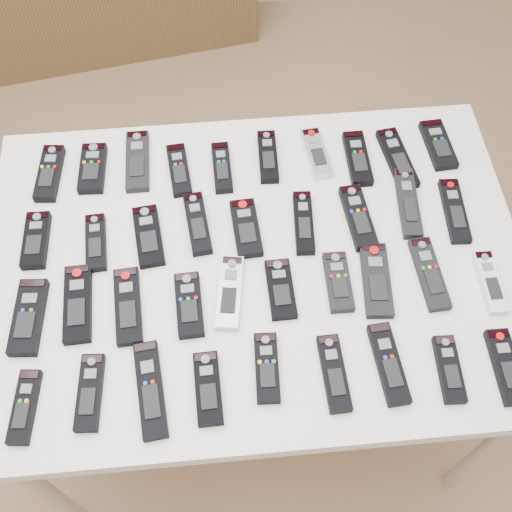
{
  "coord_description": "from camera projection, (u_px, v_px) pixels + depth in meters",
  "views": [
    {
      "loc": [
        0.07,
        -0.7,
        2.05
      ],
      "look_at": [
        0.14,
        0.06,
        0.8
      ],
      "focal_mm": 45.0,
      "sensor_mm": 36.0,
      "label": 1
    }
  ],
  "objects": [
    {
      "name": "remote_33",
      "position": [
        267.0,
        368.0,
        1.33
      ],
      "size": [
        0.06,
        0.15,
        0.02
      ],
      "primitive_type": "cube",
      "rotation": [
        0.0,
        0.0,
        -0.04
      ],
      "color": "black",
      "rests_on": "table"
    },
    {
      "name": "remote_15",
      "position": [
        304.0,
        223.0,
        1.52
      ],
      "size": [
        0.05,
        0.17,
        0.02
      ],
      "primitive_type": "cube",
      "rotation": [
        0.0,
        0.0,
        -0.07
      ],
      "color": "black",
      "rests_on": "table"
    },
    {
      "name": "remote_7",
      "position": [
        357.0,
        159.0,
        1.63
      ],
      "size": [
        0.05,
        0.17,
        0.02
      ],
      "primitive_type": "cube",
      "rotation": [
        0.0,
        0.0,
        -0.0
      ],
      "color": "black",
      "rests_on": "table"
    },
    {
      "name": "remote_2",
      "position": [
        138.0,
        161.0,
        1.62
      ],
      "size": [
        0.06,
        0.19,
        0.02
      ],
      "primitive_type": "cube",
      "rotation": [
        0.0,
        0.0,
        0.0
      ],
      "color": "black",
      "rests_on": "table"
    },
    {
      "name": "remote_9",
      "position": [
        438.0,
        145.0,
        1.65
      ],
      "size": [
        0.07,
        0.16,
        0.02
      ],
      "primitive_type": "cube",
      "rotation": [
        0.0,
        0.0,
        0.06
      ],
      "color": "black",
      "rests_on": "table"
    },
    {
      "name": "remote_0",
      "position": [
        50.0,
        173.0,
        1.6
      ],
      "size": [
        0.07,
        0.17,
        0.02
      ],
      "primitive_type": "cube",
      "rotation": [
        0.0,
        0.0,
        -0.09
      ],
      "color": "black",
      "rests_on": "table"
    },
    {
      "name": "remote_1",
      "position": [
        93.0,
        168.0,
        1.61
      ],
      "size": [
        0.07,
        0.15,
        0.02
      ],
      "primitive_type": "cube",
      "rotation": [
        0.0,
        0.0,
        -0.05
      ],
      "color": "black",
      "rests_on": "table"
    },
    {
      "name": "remote_18",
      "position": [
        454.0,
        211.0,
        1.54
      ],
      "size": [
        0.06,
        0.18,
        0.02
      ],
      "primitive_type": "cube",
      "rotation": [
        0.0,
        0.0,
        -0.06
      ],
      "color": "black",
      "rests_on": "table"
    },
    {
      "name": "remote_37",
      "position": [
        506.0,
        367.0,
        1.34
      ],
      "size": [
        0.05,
        0.16,
        0.02
      ],
      "primitive_type": "cube",
      "rotation": [
        0.0,
        0.0,
        -0.01
      ],
      "color": "black",
      "rests_on": "table"
    },
    {
      "name": "remote_30",
      "position": [
        90.0,
        392.0,
        1.31
      ],
      "size": [
        0.06,
        0.16,
        0.02
      ],
      "primitive_type": "cube",
      "rotation": [
        0.0,
        0.0,
        -0.07
      ],
      "color": "black",
      "rests_on": "table"
    },
    {
      "name": "remote_36",
      "position": [
        449.0,
        369.0,
        1.33
      ],
      "size": [
        0.05,
        0.15,
        0.02
      ],
      "primitive_type": "cube",
      "rotation": [
        0.0,
        0.0,
        -0.05
      ],
      "color": "black",
      "rests_on": "table"
    },
    {
      "name": "remote_12",
      "position": [
        148.0,
        236.0,
        1.51
      ],
      "size": [
        0.08,
        0.17,
        0.02
      ],
      "primitive_type": "cube",
      "rotation": [
        0.0,
        0.0,
        0.11
      ],
      "color": "black",
      "rests_on": "table"
    },
    {
      "name": "remote_5",
      "position": [
        268.0,
        157.0,
        1.63
      ],
      "size": [
        0.05,
        0.16,
        0.02
      ],
      "primitive_type": "cube",
      "rotation": [
        0.0,
        0.0,
        -0.03
      ],
      "color": "black",
      "rests_on": "table"
    },
    {
      "name": "remote_13",
      "position": [
        197.0,
        224.0,
        1.52
      ],
      "size": [
        0.06,
        0.17,
        0.02
      ],
      "primitive_type": "cube",
      "rotation": [
        0.0,
        0.0,
        0.1
      ],
      "color": "black",
      "rests_on": "table"
    },
    {
      "name": "remote_25",
      "position": [
        338.0,
        282.0,
        1.44
      ],
      "size": [
        0.05,
        0.15,
        0.02
      ],
      "primitive_type": "cube",
      "rotation": [
        0.0,
        0.0,
        -0.01
      ],
      "color": "black",
      "rests_on": "table"
    },
    {
      "name": "remote_26",
      "position": [
        376.0,
        280.0,
        1.44
      ],
      "size": [
        0.08,
        0.19,
        0.02
      ],
      "primitive_type": "cube",
      "rotation": [
        0.0,
        0.0,
        -0.09
      ],
      "color": "black",
      "rests_on": "table"
    },
    {
      "name": "remote_34",
      "position": [
        334.0,
        373.0,
        1.33
      ],
      "size": [
        0.05,
        0.17,
        0.02
      ],
      "primitive_type": "cube",
      "rotation": [
        0.0,
        0.0,
        0.03
      ],
      "color": "black",
      "rests_on": "table"
    },
    {
      "name": "remote_8",
      "position": [
        397.0,
        159.0,
        1.63
      ],
      "size": [
        0.08,
        0.19,
        0.02
      ],
      "primitive_type": "cube",
      "rotation": [
        0.0,
        0.0,
        0.13
      ],
      "color": "black",
      "rests_on": "table"
    },
    {
      "name": "remote_14",
      "position": [
        246.0,
        228.0,
        1.52
      ],
      "size": [
        0.07,
        0.16,
        0.02
      ],
      "primitive_type": "cube",
      "rotation": [
        0.0,
        0.0,
        0.06
      ],
      "color": "black",
      "rests_on": "table"
    },
    {
      "name": "remote_22",
      "position": [
        189.0,
        305.0,
        1.41
      ],
      "size": [
        0.06,
        0.16,
        0.02
      ],
      "primitive_type": "cube",
      "rotation": [
        0.0,
        0.0,
        0.04
      ],
      "color": "black",
      "rests_on": "table"
    },
    {
      "name": "remote_32",
      "position": [
        208.0,
        388.0,
        1.31
      ],
      "size": [
        0.06,
        0.15,
        0.02
      ],
      "primitive_type": "cube",
      "rotation": [
        0.0,
        0.0,
        0.03
      ],
      "color": "black",
      "rests_on": "table"
    },
    {
      "name": "remote_28",
      "position": [
        490.0,
        282.0,
        1.44
      ],
      "size": [
        0.04,
        0.16,
        0.02
      ],
      "primitive_type": "cube",
      "rotation": [
        0.0,
        0.0,
        -0.02
      ],
      "color": "silver",
      "rests_on": "table"
    },
    {
      "name": "remote_24",
      "position": [
        281.0,
        289.0,
        1.43
      ],
      "size": [
        0.06,
        0.15,
        0.02
      ],
      "primitive_type": "cube",
      "rotation": [
        0.0,
        0.0,
        0.02
      ],
      "color": "black",
      "rests_on": "table"
    },
    {
      "name": "remote_35",
      "position": [
        389.0,
        364.0,
        1.34
      ],
      "size": [
        0.06,
        0.18,
        0.02
      ],
      "primitive_type": "cube",
      "rotation": [
        0.0,
        0.0,
        0.07
      ],
      "color": "black",
      "rests_on": "table"
    },
    {
      "name": "remote_19",
      "position": [
        29.0,
        317.0,
        1.39
      ],
      "size": [
        0.07,
        0.18,
        0.02
      ],
      "primitive_type": "cube",
      "rotation": [
        0.0,
        0.0,
        -0.07
      ],
      "color": "black",
      "rests_on": "table"
    },
    {
      "name": "remote_27",
      "position": [
        429.0,
        274.0,
        1.45
      ],
      "size": [
        0.06,
        0.19,
        0.02
      ],
      "primitive_type": "cube",
      "rotation": [
        0.0,
        0.0,
        0.05
      ],
      "color": "black",
      "rests_on": "table"
    },
    {
      "name": "remote_17",
      "position": [
        408.0,
        203.0,
        1.55
      ],
      "size": [
        0.06,
        0.2,
        0.02
      ],
      "primitive_type": "cube",
      "rotation": [
        0.0,
        0.0,
        -0.08
      ],
      "color": "black",
      "rests_on": "table"
    },
    {
      "name": "remote_20",
      "position": [
        78.0,
        304.0,
        1.41
      ],
      "size": [
        0.07,
        0.19,
        0.02
      ],
      "primitive_type": "cube",
      "rotation": [
        0.0,
        0.0,
        0.03
      ],
      "color": "black",
      "rests_on": "table"
    },
    {
      "name": "table",
      "position": [
        256.0,
        273.0,
        1.53
      ],
      "size": [
        1.25,
        0.88,
        0.78
      ],
      "color": "white",
      "rests_on": "ground"
    },
    {
      "name": "remote_23",
      "position": [
        230.0,
        292.0,
        1.43
      ],
      "size": [
        0.08,
        0.19,
        0.02
      ],
      "primitive_type": "cube",
      "rotation": [
        0.0,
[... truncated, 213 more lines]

